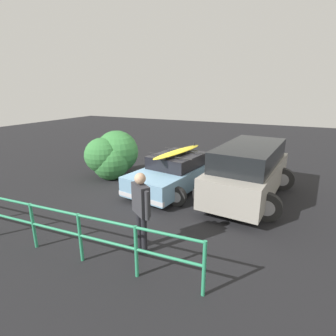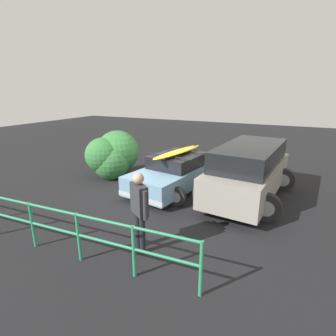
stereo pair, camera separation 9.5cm
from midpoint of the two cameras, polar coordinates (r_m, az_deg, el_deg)
ground_plane at (r=9.68m, az=-3.74°, el=-4.88°), size 44.00×44.00×0.02m
sedan_car at (r=9.67m, az=1.97°, el=-0.94°), size 2.78×4.28×1.56m
suv_car at (r=9.12m, az=17.47°, el=-0.59°), size 2.91×4.90×1.84m
person_bystander at (r=5.81m, az=-5.80°, el=-8.04°), size 0.61×0.47×1.85m
railing_fence at (r=6.81m, az=-27.22°, el=-9.76°), size 8.06×0.53×1.10m
bush_near_left at (r=11.16m, az=-11.73°, el=2.56°), size 1.87×2.27×1.99m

